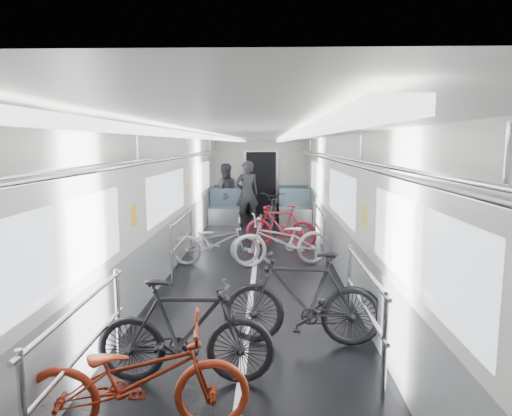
# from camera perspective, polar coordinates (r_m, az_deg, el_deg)

# --- Properties ---
(car_shell) EXTENTS (3.02, 14.01, 2.41)m
(car_shell) POSITION_cam_1_polar(r_m,az_deg,el_deg) (9.56, 0.08, 1.23)
(car_shell) COLOR black
(car_shell) RESTS_ON ground
(bike_left_near) EXTENTS (1.81, 0.84, 0.91)m
(bike_left_near) POSITION_cam_1_polar(r_m,az_deg,el_deg) (3.87, -14.64, -19.94)
(bike_left_near) COLOR maroon
(bike_left_near) RESTS_ON floor
(bike_left_mid) EXTENTS (1.69, 0.49, 1.01)m
(bike_left_mid) POSITION_cam_1_polar(r_m,az_deg,el_deg) (4.49, -8.81, -15.03)
(bike_left_mid) COLOR black
(bike_left_mid) RESTS_ON floor
(bike_left_far) EXTENTS (1.69, 0.69, 0.87)m
(bike_left_far) POSITION_cam_1_polar(r_m,az_deg,el_deg) (8.61, -5.03, -4.23)
(bike_left_far) COLOR #B2B1B6
(bike_left_far) RESTS_ON floor
(bike_right_near) EXTENTS (1.82, 0.60, 1.08)m
(bike_right_near) POSITION_cam_1_polar(r_m,az_deg,el_deg) (5.23, 5.84, -11.16)
(bike_right_near) COLOR black
(bike_right_near) RESTS_ON floor
(bike_right_mid) EXTENTS (1.94, 1.06, 0.97)m
(bike_right_mid) POSITION_cam_1_polar(r_m,az_deg,el_deg) (8.49, 3.27, -4.04)
(bike_right_mid) COLOR silver
(bike_right_mid) RESTS_ON floor
(bike_right_far) EXTENTS (1.64, 0.81, 0.95)m
(bike_right_far) POSITION_cam_1_polar(r_m,az_deg,el_deg) (9.99, 3.12, -2.27)
(bike_right_far) COLOR #A41423
(bike_right_far) RESTS_ON floor
(bike_aisle) EXTENTS (0.87, 1.91, 0.97)m
(bike_aisle) POSITION_cam_1_polar(r_m,az_deg,el_deg) (12.64, 2.32, -0.05)
(bike_aisle) COLOR black
(bike_aisle) RESTS_ON floor
(person_standing) EXTENTS (0.76, 0.61, 1.80)m
(person_standing) POSITION_cam_1_polar(r_m,az_deg,el_deg) (12.60, -1.13, 1.84)
(person_standing) COLOR black
(person_standing) RESTS_ON floor
(person_seated) EXTENTS (0.93, 0.78, 1.70)m
(person_seated) POSITION_cam_1_polar(r_m,az_deg,el_deg) (13.32, -3.92, 1.93)
(person_seated) COLOR #35313A
(person_seated) RESTS_ON floor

